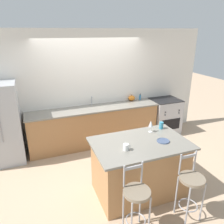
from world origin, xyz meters
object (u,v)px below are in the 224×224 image
Objects in this scene: bar_stool_far at (191,185)px; pumpkin_decoration at (132,98)px; dinner_plate at (163,141)px; oven_range at (164,116)px; coffee_mug at (126,147)px; wine_glass at (151,124)px; tumbler_cup at (161,125)px; soap_bottle at (140,97)px; bar_stool_near at (136,199)px.

pumpkin_decoration reaches higher than bar_stool_far.
pumpkin_decoration reaches higher than dinner_plate.
oven_range is 7.90× the size of coffee_mug.
coffee_mug is at bearing -147.54° from wine_glass.
tumbler_cup is at bearing 10.68° from wine_glass.
pumpkin_decoration is at bearing 165.07° from oven_range.
oven_range is at bearing -17.72° from soap_bottle.
tumbler_cup reaches higher than coffee_mug.
pumpkin_decoration is at bearing 77.32° from dinner_plate.
oven_range is 2.95m from coffee_mug.
coffee_mug is at bearing -117.49° from pumpkin_decoration.
bar_stool_far is 6.11× the size of pumpkin_decoration.
soap_bottle is (0.75, 1.82, -0.10)m from wine_glass.
soap_bottle is at bearing -6.62° from pumpkin_decoration.
dinner_plate is 0.41m from wine_glass.
coffee_mug is 0.70× the size of soap_bottle.
wine_glass is (-0.08, 1.05, 0.54)m from bar_stool_far.
dinner_plate is at bearing -87.95° from wine_glass.
oven_range is 7.20× the size of tumbler_cup.
coffee_mug is (-0.68, -0.04, 0.04)m from dinner_plate.
pumpkin_decoration reaches higher than oven_range.
wine_glass is (-1.40, -1.61, 0.64)m from oven_range.
tumbler_cup is at bearing 27.17° from coffee_mug.
oven_range is 0.88m from soap_bottle.
tumbler_cup is (0.17, 1.10, 0.45)m from bar_stool_far.
wine_glass is at bearing -112.31° from soap_bottle.
oven_range is at bearing 53.63° from tumbler_cup.
dinner_plate is at bearing 38.62° from bar_stool_near.
dinner_plate is 0.50m from tumbler_cup.
bar_stool_near is at bearing -118.17° from soap_bottle.
bar_stool_near is 7.95× the size of tumbler_cup.
bar_stool_far is 4.99× the size of dinner_plate.
dinner_plate is 0.96× the size of wine_glass.
tumbler_cup is (0.24, 0.44, 0.06)m from dinner_plate.
tumbler_cup is at bearing 46.08° from bar_stool_near.
pumpkin_decoration reaches higher than coffee_mug.
soap_bottle is (0.67, 2.87, 0.44)m from bar_stool_far.
oven_range is 0.91× the size of bar_stool_near.
oven_range is at bearing 55.20° from dinner_plate.
tumbler_cup is (1.02, 1.06, 0.45)m from bar_stool_near.
oven_range is 2.02m from tumbler_cup.
soap_bottle reaches higher than tumbler_cup.
dinner_plate is at bearing -108.37° from soap_bottle.
pumpkin_decoration is (0.50, 2.24, 0.04)m from dinner_plate.
soap_bottle is at bearing 71.63° from dinner_plate.
wine_glass reaches higher than bar_stool_near.
wine_glass is 1.65× the size of tumbler_cup.
tumbler_cup is (-1.15, -1.57, 0.55)m from oven_range.
coffee_mug is 0.70× the size of pumpkin_decoration.
oven_range is at bearing 44.53° from coffee_mug.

